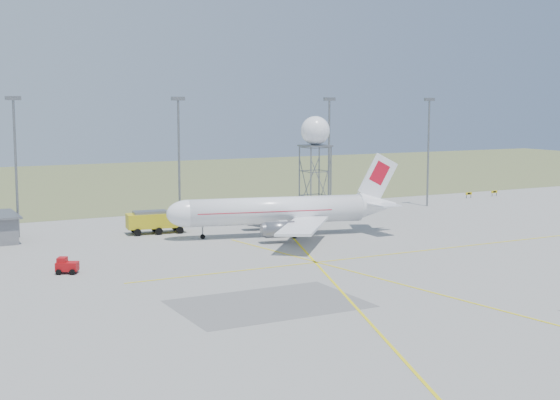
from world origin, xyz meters
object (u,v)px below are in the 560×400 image
radar_tower (315,162)px  baggage_tug (67,267)px  airliner_main (280,211)px  fire_truck (158,222)px

radar_tower → baggage_tug: size_ratio=6.03×
airliner_main → radar_tower: (12.42, 11.03, 6.07)m
baggage_tug → radar_tower: bearing=53.5°
airliner_main → radar_tower: size_ratio=2.02×
airliner_main → fire_truck: airliner_main is taller
airliner_main → fire_truck: size_ratio=3.80×
airliner_main → radar_tower: 17.68m
airliner_main → baggage_tug: (-33.82, -11.42, -2.97)m
radar_tower → fire_truck: radar_tower is taller
radar_tower → airliner_main: bearing=-138.4°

